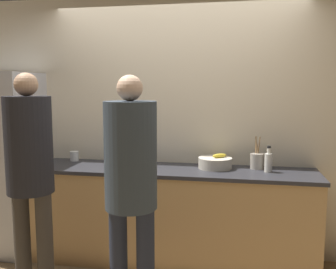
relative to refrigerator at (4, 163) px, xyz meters
name	(u,v)px	position (x,y,z in m)	size (l,w,h in m)	color
wall_back	(177,126)	(1.75, 0.33, 0.38)	(5.20, 0.06, 2.60)	beige
counter	(172,215)	(1.75, 0.03, -0.45)	(2.70, 0.63, 0.93)	tan
refrigerator	(4,163)	(0.00, 0.00, 0.00)	(0.69, 0.65, 1.84)	#B7B7BC
person_left	(30,165)	(0.76, -0.77, 0.17)	(0.36, 0.36, 1.81)	#38332D
person_center	(131,177)	(1.64, -0.96, 0.16)	(0.37, 0.37, 1.78)	#232838
fruit_bowl	(215,163)	(2.16, 0.11, 0.06)	(0.32, 0.32, 0.14)	beige
utensil_crock	(257,161)	(2.55, 0.16, 0.09)	(0.13, 0.13, 0.31)	#ADA393
bottle_clear	(268,162)	(2.64, 0.04, 0.10)	(0.07, 0.07, 0.24)	silver
cup_white	(74,156)	(0.69, 0.19, 0.06)	(0.09, 0.09, 0.10)	white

